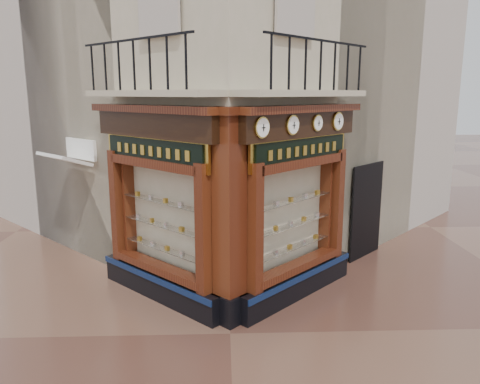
{
  "coord_description": "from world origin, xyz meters",
  "views": [
    {
      "loc": [
        -0.11,
        -7.63,
        4.2
      ],
      "look_at": [
        0.25,
        2.0,
        2.16
      ],
      "focal_mm": 35.0,
      "sensor_mm": 36.0,
      "label": 1
    }
  ],
  "objects_px": {
    "clock_b": "(293,125)",
    "signboard_right": "(302,150)",
    "clock_c": "(317,123)",
    "clock_d": "(338,121)",
    "clock_a": "(262,128)",
    "corner_pilaster": "(229,221)",
    "awning": "(73,263)",
    "signboard_left": "(153,151)"
  },
  "relations": [
    {
      "from": "clock_c",
      "to": "awning",
      "type": "distance_m",
      "value": 7.07
    },
    {
      "from": "corner_pilaster",
      "to": "clock_a",
      "type": "distance_m",
      "value": 1.77
    },
    {
      "from": "clock_c",
      "to": "signboard_left",
      "type": "relative_size",
      "value": 0.14
    },
    {
      "from": "corner_pilaster",
      "to": "signboard_left",
      "type": "bearing_deg",
      "value": 100.25
    },
    {
      "from": "clock_d",
      "to": "clock_c",
      "type": "bearing_deg",
      "value": -180.0
    },
    {
      "from": "clock_b",
      "to": "signboard_right",
      "type": "xyz_separation_m",
      "value": [
        0.27,
        0.42,
        -0.52
      ]
    },
    {
      "from": "clock_d",
      "to": "corner_pilaster",
      "type": "bearing_deg",
      "value": 171.5
    },
    {
      "from": "clock_b",
      "to": "signboard_left",
      "type": "height_order",
      "value": "clock_b"
    },
    {
      "from": "clock_a",
      "to": "clock_c",
      "type": "relative_size",
      "value": 1.15
    },
    {
      "from": "clock_d",
      "to": "signboard_left",
      "type": "relative_size",
      "value": 0.17
    },
    {
      "from": "clock_c",
      "to": "signboard_left",
      "type": "xyz_separation_m",
      "value": [
        -3.24,
        -0.16,
        -0.52
      ]
    },
    {
      "from": "clock_c",
      "to": "clock_b",
      "type": "bearing_deg",
      "value": -180.0
    },
    {
      "from": "clock_c",
      "to": "awning",
      "type": "height_order",
      "value": "clock_c"
    },
    {
      "from": "corner_pilaster",
      "to": "awning",
      "type": "xyz_separation_m",
      "value": [
        -3.94,
        3.23,
        -1.95
      ]
    },
    {
      "from": "clock_a",
      "to": "awning",
      "type": "relative_size",
      "value": 0.28
    },
    {
      "from": "clock_a",
      "to": "clock_b",
      "type": "bearing_deg",
      "value": -0.0
    },
    {
      "from": "signboard_right",
      "to": "clock_b",
      "type": "bearing_deg",
      "value": -167.18
    },
    {
      "from": "clock_b",
      "to": "corner_pilaster",
      "type": "bearing_deg",
      "value": 161.34
    },
    {
      "from": "clock_c",
      "to": "clock_d",
      "type": "height_order",
      "value": "clock_d"
    },
    {
      "from": "clock_d",
      "to": "signboard_right",
      "type": "xyz_separation_m",
      "value": [
        -0.86,
        -0.71,
        -0.52
      ]
    },
    {
      "from": "clock_d",
      "to": "signboard_left",
      "type": "distance_m",
      "value": 3.88
    },
    {
      "from": "clock_b",
      "to": "signboard_left",
      "type": "xyz_separation_m",
      "value": [
        -2.66,
        0.42,
        -0.52
      ]
    },
    {
      "from": "corner_pilaster",
      "to": "clock_b",
      "type": "relative_size",
      "value": 10.64
    },
    {
      "from": "clock_b",
      "to": "signboard_right",
      "type": "height_order",
      "value": "clock_b"
    },
    {
      "from": "awning",
      "to": "signboard_right",
      "type": "xyz_separation_m",
      "value": [
        5.4,
        -2.22,
        3.1
      ]
    },
    {
      "from": "clock_b",
      "to": "signboard_left",
      "type": "bearing_deg",
      "value": 125.99
    },
    {
      "from": "corner_pilaster",
      "to": "clock_d",
      "type": "bearing_deg",
      "value": -8.5
    },
    {
      "from": "clock_a",
      "to": "awning",
      "type": "height_order",
      "value": "clock_a"
    },
    {
      "from": "clock_c",
      "to": "signboard_right",
      "type": "height_order",
      "value": "clock_c"
    },
    {
      "from": "clock_c",
      "to": "signboard_left",
      "type": "distance_m",
      "value": 3.29
    },
    {
      "from": "awning",
      "to": "signboard_left",
      "type": "distance_m",
      "value": 4.54
    },
    {
      "from": "clock_c",
      "to": "signboard_left",
      "type": "bearing_deg",
      "value": 137.86
    },
    {
      "from": "clock_c",
      "to": "clock_a",
      "type": "bearing_deg",
      "value": 180.0
    },
    {
      "from": "corner_pilaster",
      "to": "clock_c",
      "type": "bearing_deg",
      "value": -11.55
    },
    {
      "from": "clock_c",
      "to": "clock_d",
      "type": "relative_size",
      "value": 0.84
    },
    {
      "from": "clock_b",
      "to": "signboard_right",
      "type": "relative_size",
      "value": 0.17
    },
    {
      "from": "clock_a",
      "to": "clock_d",
      "type": "bearing_deg",
      "value": 0.0
    },
    {
      "from": "clock_b",
      "to": "clock_d",
      "type": "bearing_deg",
      "value": 0.0
    },
    {
      "from": "signboard_left",
      "to": "clock_d",
      "type": "bearing_deg",
      "value": -124.44
    },
    {
      "from": "clock_a",
      "to": "signboard_right",
      "type": "relative_size",
      "value": 0.17
    },
    {
      "from": "clock_c",
      "to": "signboard_right",
      "type": "relative_size",
      "value": 0.15
    },
    {
      "from": "clock_a",
      "to": "clock_d",
      "type": "distance_m",
      "value": 2.47
    }
  ]
}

